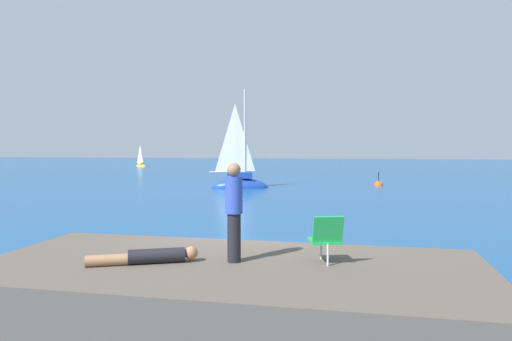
# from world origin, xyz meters

# --- Properties ---
(ground_plane) EXTENTS (160.00, 160.00, 0.00)m
(ground_plane) POSITION_xyz_m (0.00, 0.00, 0.00)
(ground_plane) COLOR navy
(shore_ledge) EXTENTS (8.34, 4.19, 0.74)m
(shore_ledge) POSITION_xyz_m (0.36, -3.30, 0.37)
(shore_ledge) COLOR brown
(shore_ledge) RESTS_ON ground
(boulder_seaward) EXTENTS (1.29, 1.33, 0.66)m
(boulder_seaward) POSITION_xyz_m (-3.13, -1.30, 0.00)
(boulder_seaward) COLOR #4F453E
(boulder_seaward) RESTS_ON ground
(boulder_inland) EXTENTS (1.35, 1.62, 1.03)m
(boulder_inland) POSITION_xyz_m (3.03, -1.58, 0.00)
(boulder_inland) COLOR #4D523D
(boulder_inland) RESTS_ON ground
(sailboat_near) EXTENTS (3.63, 1.88, 6.59)m
(sailboat_near) POSITION_xyz_m (-3.79, 17.93, 0.36)
(sailboat_near) COLOR #193D99
(sailboat_near) RESTS_ON ground
(sailboat_far) EXTENTS (1.79, 1.42, 3.30)m
(sailboat_far) POSITION_xyz_m (-21.11, 43.83, 0.18)
(sailboat_far) COLOR yellow
(sailboat_far) RESTS_ON ground
(person_sunbather) EXTENTS (1.67, 0.82, 0.25)m
(person_sunbather) POSITION_xyz_m (-0.94, -3.54, 0.86)
(person_sunbather) COLOR black
(person_sunbather) RESTS_ON shore_ledge
(person_standing) EXTENTS (0.28, 0.28, 1.62)m
(person_standing) POSITION_xyz_m (0.40, -3.20, 1.61)
(person_standing) COLOR black
(person_standing) RESTS_ON shore_ledge
(beach_chair) EXTENTS (0.61, 0.70, 0.80)m
(beach_chair) POSITION_xyz_m (1.88, -3.07, 1.18)
(beach_chair) COLOR green
(beach_chair) RESTS_ON shore_ledge
(marker_buoy) EXTENTS (0.56, 0.56, 1.13)m
(marker_buoy) POSITION_xyz_m (4.76, 21.16, 0.01)
(marker_buoy) COLOR #EA5114
(marker_buoy) RESTS_ON ground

